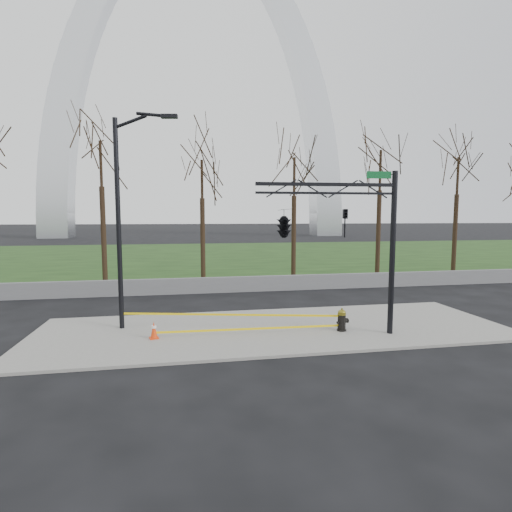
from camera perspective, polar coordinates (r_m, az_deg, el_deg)
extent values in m
plane|color=black|center=(15.46, 2.71, -10.72)|extent=(500.00, 500.00, 0.00)
cube|color=gray|center=(15.45, 2.71, -10.54)|extent=(18.00, 6.00, 0.10)
cube|color=#1B3513|center=(44.78, -6.04, 0.08)|extent=(120.00, 40.00, 0.06)
cube|color=#59595B|center=(23.03, -1.82, -4.11)|extent=(60.00, 0.30, 0.90)
cylinder|color=black|center=(15.35, 12.34, -10.46)|extent=(0.35, 0.35, 0.06)
cylinder|color=black|center=(15.28, 12.36, -9.45)|extent=(0.27, 0.27, 0.62)
cylinder|color=black|center=(15.40, 13.00, -9.15)|extent=(0.24, 0.22, 0.16)
cylinder|color=black|center=(15.18, 11.90, -9.46)|extent=(0.13, 0.13, 0.10)
cylinder|color=olive|center=(15.20, 12.39, -8.25)|extent=(0.31, 0.31, 0.06)
ellipsoid|color=olive|center=(15.18, 12.39, -8.03)|extent=(0.29, 0.29, 0.22)
cylinder|color=olive|center=(15.15, 12.40, -7.57)|extent=(0.06, 0.06, 0.08)
cube|color=#E8390C|center=(14.56, -14.62, -11.47)|extent=(0.38, 0.38, 0.03)
cone|color=#E8390C|center=(14.47, -14.65, -10.34)|extent=(0.24, 0.24, 0.56)
cylinder|color=white|center=(14.45, -14.66, -9.95)|extent=(0.18, 0.18, 0.09)
cylinder|color=black|center=(15.66, -19.38, 4.03)|extent=(0.18, 0.18, 8.00)
cylinder|color=black|center=(15.87, -17.88, 18.10)|extent=(1.26, 0.34, 0.56)
cylinder|color=black|center=(15.71, -14.78, 19.26)|extent=(1.21, 0.33, 0.22)
cube|color=black|center=(15.56, -12.51, 19.25)|extent=(0.63, 0.32, 0.14)
cylinder|color=black|center=(15.01, 19.24, 0.15)|extent=(0.20, 0.20, 6.00)
cube|color=black|center=(14.07, 10.24, 10.22)|extent=(5.00, 0.44, 0.12)
cube|color=black|center=(14.05, 10.22, 9.00)|extent=(4.99, 0.40, 0.08)
cube|color=#0C5926|center=(14.76, 17.47, 11.20)|extent=(0.90, 0.10, 0.25)
imported|color=black|center=(14.25, 12.85, 4.68)|extent=(0.18, 0.21, 1.00)
imported|color=black|center=(13.67, 4.09, 4.77)|extent=(0.68, 2.51, 1.00)
cube|color=yellow|center=(15.08, -3.76, -8.52)|extent=(8.20, 1.89, 0.08)
cube|color=yellow|center=(14.51, -0.75, -10.56)|extent=(6.89, 0.31, 0.08)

